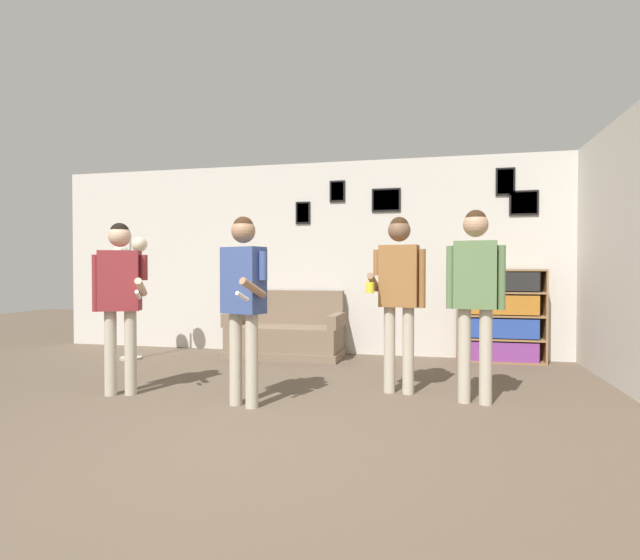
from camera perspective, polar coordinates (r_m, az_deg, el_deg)
The scene contains 11 objects.
ground_plane at distance 3.33m, azimuth -11.94°, elevation -19.61°, with size 20.00×20.00×0.00m, color brown.
wall_back at distance 7.06m, azimuth 2.13°, elevation 2.59°, with size 8.60×0.08×2.70m.
couch at distance 6.86m, azimuth -3.88°, elevation -6.27°, with size 1.55×0.80×0.89m.
bookshelf at distance 6.79m, azimuth 19.93°, elevation -3.88°, with size 1.08×0.30×1.19m.
floor_lamp at distance 7.02m, azimuth -20.88°, elevation 1.66°, with size 0.48×0.28×1.62m.
person_player_foreground_left at distance 5.04m, azimuth -21.89°, elevation -1.08°, with size 0.57×0.40×1.62m.
person_player_foreground_center at distance 4.34m, azimuth -8.76°, elevation -1.19°, with size 0.48×0.55×1.64m.
person_watcher_holding_cup at distance 4.81m, azimuth 9.00°, elevation -0.56°, with size 0.53×0.41×1.69m.
person_spectator_near_bookshelf at distance 4.59m, azimuth 17.33°, elevation -0.49°, with size 0.50×0.25×1.71m.
bottle_on_floor at distance 6.28m, azimuth -8.07°, elevation -8.76°, with size 0.06×0.06×0.25m.
drinking_cup at distance 6.75m, azimuth 18.32°, elevation 1.59°, with size 0.08×0.08×0.10m.
Camera 1 is at (1.30, -2.83, 1.18)m, focal length 28.00 mm.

